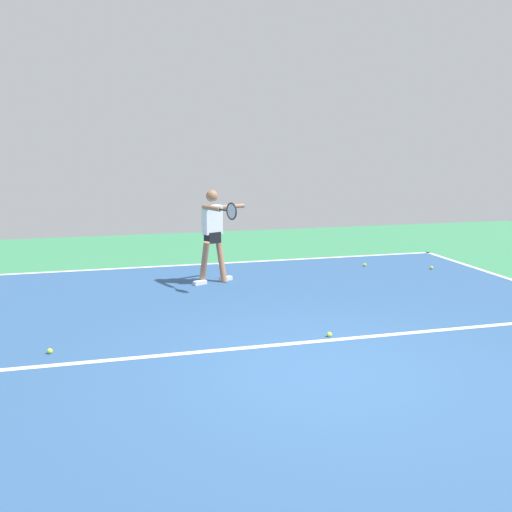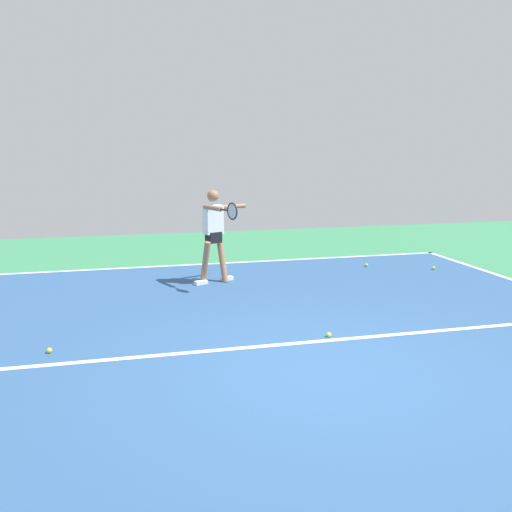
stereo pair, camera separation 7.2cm
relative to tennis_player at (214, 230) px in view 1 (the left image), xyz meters
The scene contains 10 objects.
ground_plane 4.58m from the tennis_player, 95.57° to the left, with size 21.58×21.58×0.00m, color #388456.
court_surface 4.58m from the tennis_player, 95.57° to the left, with size 10.11×12.43×0.00m, color #2D5484.
court_line_baseline_near 2.02m from the tennis_player, 104.21° to the right, with size 10.11×0.10×0.01m, color white.
court_line_service 3.65m from the tennis_player, 97.08° to the left, with size 7.58×0.10×0.01m, color white.
court_line_centre_mark 1.85m from the tennis_player, 106.00° to the right, with size 0.10×0.30×0.01m, color white.
tennis_player is the anchor object (origin of this frame).
tennis_ball_near_service_line 3.61m from the tennis_player, 104.94° to the left, with size 0.07×0.07×0.07m, color #C6E53D.
tennis_ball_near_player 4.59m from the tennis_player, behind, with size 0.07×0.07×0.07m, color #CCE033.
tennis_ball_centre_court 4.14m from the tennis_player, 49.97° to the left, with size 0.07×0.07×0.07m, color #C6E53D.
tennis_ball_far_corner 3.49m from the tennis_player, 169.04° to the right, with size 0.07×0.07×0.07m, color #CCE033.
Camera 1 is at (2.28, 5.56, 2.45)m, focal length 39.91 mm.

